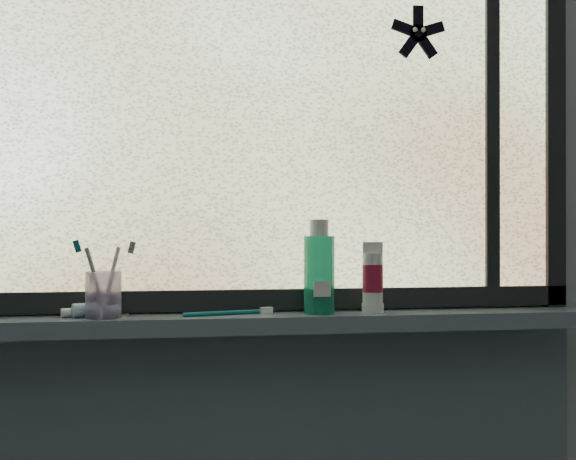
# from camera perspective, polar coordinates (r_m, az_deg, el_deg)

# --- Properties ---
(wall_back) EXTENTS (3.00, 0.01, 2.50)m
(wall_back) POSITION_cam_1_polar(r_m,az_deg,el_deg) (1.60, -2.51, 1.05)
(wall_back) COLOR #9EA3A8
(wall_back) RESTS_ON ground
(windowsill) EXTENTS (1.62, 0.14, 0.04)m
(windowsill) POSITION_cam_1_polar(r_m,az_deg,el_deg) (1.55, -2.24, -8.20)
(windowsill) COLOR slate
(windowsill) RESTS_ON wall_back
(window_pane) EXTENTS (1.50, 0.01, 1.00)m
(window_pane) POSITION_cam_1_polar(r_m,az_deg,el_deg) (1.61, -2.43, 11.07)
(window_pane) COLOR silver
(window_pane) RESTS_ON wall_back
(frame_bottom) EXTENTS (1.60, 0.03, 0.05)m
(frame_bottom) POSITION_cam_1_polar(r_m,az_deg,el_deg) (1.59, -2.42, -6.17)
(frame_bottom) COLOR black
(frame_bottom) RESTS_ON windowsill
(frame_right) EXTENTS (0.05, 0.03, 1.10)m
(frame_right) POSITION_cam_1_polar(r_m,az_deg,el_deg) (1.85, 22.56, 9.61)
(frame_right) COLOR black
(frame_right) RESTS_ON wall_back
(frame_mullion) EXTENTS (0.03, 0.03, 1.00)m
(frame_mullion) POSITION_cam_1_polar(r_m,az_deg,el_deg) (1.77, 17.61, 10.06)
(frame_mullion) COLOR black
(frame_mullion) RESTS_ON wall_back
(starfish_sticker) EXTENTS (0.15, 0.02, 0.15)m
(starfish_sticker) POSITION_cam_1_polar(r_m,az_deg,el_deg) (1.73, 11.49, 16.75)
(starfish_sticker) COLOR black
(starfish_sticker) RESTS_ON window_pane
(toothpaste_tube) EXTENTS (0.18, 0.10, 0.03)m
(toothpaste_tube) POSITION_cam_1_polar(r_m,az_deg,el_deg) (1.55, -16.86, -6.81)
(toothpaste_tube) COLOR white
(toothpaste_tube) RESTS_ON windowsill
(toothbrush_cup) EXTENTS (0.09, 0.09, 0.11)m
(toothbrush_cup) POSITION_cam_1_polar(r_m,az_deg,el_deg) (1.53, -16.08, -5.55)
(toothbrush_cup) COLOR #B7A4D9
(toothbrush_cup) RESTS_ON windowsill
(toothbrush_lying) EXTENTS (0.23, 0.07, 0.02)m
(toothbrush_lying) POSITION_cam_1_polar(r_m,az_deg,el_deg) (1.53, -5.84, -7.25)
(toothbrush_lying) COLOR #0C626F
(toothbrush_lying) RESTS_ON windowsill
(mouthwash_bottle) EXTENTS (0.08, 0.08, 0.19)m
(mouthwash_bottle) POSITION_cam_1_polar(r_m,az_deg,el_deg) (1.54, 2.79, -3.26)
(mouthwash_bottle) COLOR #20A77A
(mouthwash_bottle) RESTS_ON windowsill
(cream_tube) EXTENTS (0.05, 0.05, 0.12)m
(cream_tube) POSITION_cam_1_polar(r_m,az_deg,el_deg) (1.57, 7.54, -3.98)
(cream_tube) COLOR silver
(cream_tube) RESTS_ON windowsill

